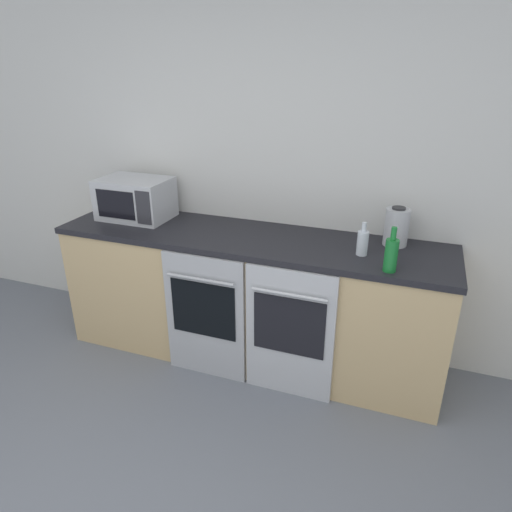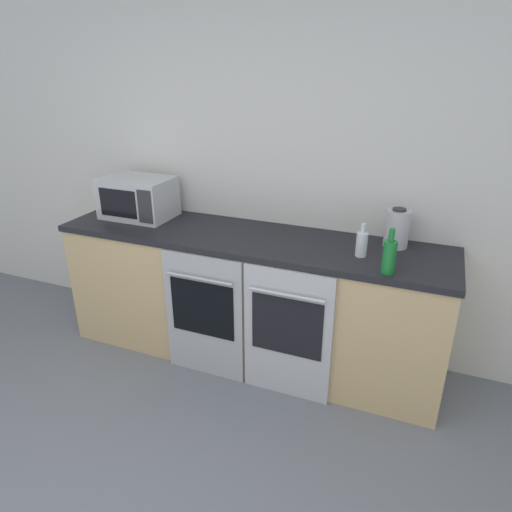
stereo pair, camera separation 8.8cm
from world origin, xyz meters
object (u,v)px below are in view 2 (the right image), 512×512
Objects in this scene: oven_left at (204,316)px; oven_right at (287,334)px; kettle at (397,228)px; bottle_clear at (362,243)px; bottle_green at (389,256)px; microwave at (138,198)px.

oven_left is 0.58m from oven_right.
oven_right is 0.94m from kettle.
bottle_clear is (0.94, 0.27, 0.56)m from oven_left.
bottle_green reaches higher than bottle_clear.
bottle_green is (0.54, 0.09, 0.58)m from oven_right.
bottle_clear is at bearing -126.57° from kettle.
bottle_green reaches higher than oven_right.
bottle_green is at bearing -9.55° from microwave.
microwave is at bearing 162.96° from oven_right.
bottle_green is at bearing -89.26° from kettle.
bottle_green reaches higher than kettle.
oven_left is 1.36m from kettle.
oven_left is at bearing 180.00° from oven_right.
oven_right is 1.76× the size of microwave.
microwave reaches higher than oven_right.
oven_right is 3.43× the size of bottle_green.
bottle_green is 0.41m from kettle.
bottle_clear is 0.29m from kettle.
bottle_clear reaches higher than oven_right.
microwave is (-1.30, 0.40, 0.62)m from oven_right.
oven_right is at bearing -17.04° from microwave.
bottle_clear is at bearing 16.04° from oven_left.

